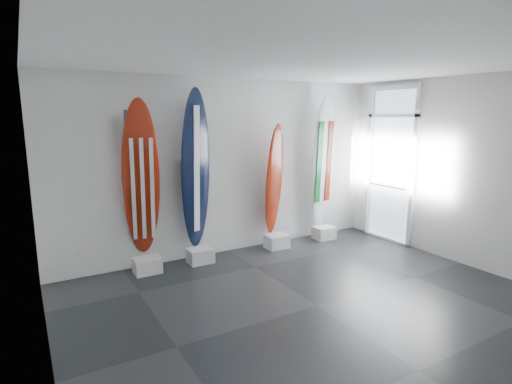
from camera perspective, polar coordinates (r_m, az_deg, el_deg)
floor at (r=5.40m, az=8.52°, el=-15.57°), size 6.00×6.00×0.00m
ceiling at (r=4.88m, az=9.55°, el=17.88°), size 6.00×6.00×0.00m
wall_back at (r=7.01m, az=-4.03°, el=3.49°), size 6.00×0.00×6.00m
wall_left at (r=3.84m, az=-28.33°, el=-3.84°), size 0.00×5.00×5.00m
wall_right at (r=7.19m, az=27.89°, el=2.45°), size 0.00×5.00×5.00m
display_block_usa at (r=6.52m, az=-15.05°, el=-9.95°), size 0.40×0.30×0.24m
surfboard_usa at (r=6.28m, az=-15.88°, el=1.67°), size 0.62×0.56×2.40m
display_block_navy at (r=6.78m, az=-7.84°, el=-8.86°), size 0.40×0.30×0.24m
surfboard_navy at (r=6.54m, az=-8.49°, el=3.11°), size 0.61×0.35×2.58m
display_block_swiss at (r=7.44m, az=2.93°, el=-6.97°), size 0.40×0.30×0.24m
surfboard_swiss at (r=7.26m, az=2.58°, el=1.71°), size 0.51×0.37×2.01m
display_block_italy at (r=8.07m, az=9.55°, el=-5.68°), size 0.40×0.30×0.24m
surfboard_italy at (r=7.88m, az=9.40°, el=4.19°), size 0.59×0.27×2.53m
wall_outlet at (r=6.57m, az=-23.52°, el=-8.19°), size 0.09×0.02×0.13m
glass_door at (r=8.09m, az=18.42°, el=3.40°), size 0.12×1.16×2.85m
balcony at (r=9.27m, az=23.54°, el=-1.87°), size 2.80×2.20×1.20m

